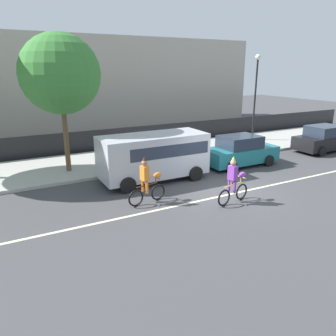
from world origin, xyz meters
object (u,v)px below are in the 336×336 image
at_px(parade_cyclist_purple, 234,182).
at_px(parked_van_silver, 155,154).
at_px(street_lamp_post, 256,85).
at_px(parked_car_teal, 240,151).
at_px(parked_car_black, 324,139).
at_px(parade_cyclist_orange, 147,183).

height_order(parade_cyclist_purple, parked_van_silver, parked_van_silver).
bearing_deg(street_lamp_post, parade_cyclist_purple, -135.46).
height_order(parade_cyclist_purple, parked_car_teal, parade_cyclist_purple).
bearing_deg(parade_cyclist_purple, parked_car_black, 20.72).
distance_m(parade_cyclist_purple, parked_car_teal, 5.41).
xyz_separation_m(parked_van_silver, street_lamp_post, (9.93, 4.35, 2.71)).
xyz_separation_m(parade_cyclist_orange, parked_car_teal, (6.66, 2.42, -0.06)).
bearing_deg(parked_car_teal, parade_cyclist_orange, -160.03).
bearing_deg(parade_cyclist_purple, parked_car_teal, 47.34).
height_order(parade_cyclist_orange, parade_cyclist_purple, same).
height_order(parked_car_black, parked_car_teal, same).
xyz_separation_m(parked_car_black, parked_car_teal, (-6.85, -0.00, 0.00)).
relative_size(parade_cyclist_orange, parked_car_teal, 0.47).
bearing_deg(parked_car_black, parade_cyclist_orange, -169.85).
xyz_separation_m(parade_cyclist_purple, parked_car_teal, (3.66, 3.98, -0.06)).
bearing_deg(parade_cyclist_purple, parade_cyclist_orange, 152.47).
relative_size(parade_cyclist_purple, parked_car_black, 0.47).
relative_size(parked_van_silver, parked_car_teal, 1.22).
height_order(parked_van_silver, parked_car_teal, parked_van_silver).
xyz_separation_m(parade_cyclist_orange, parade_cyclist_purple, (2.99, -1.56, 0.00)).
bearing_deg(parked_car_black, parked_van_silver, -179.88).
bearing_deg(parked_car_black, street_lamp_post, 115.70).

